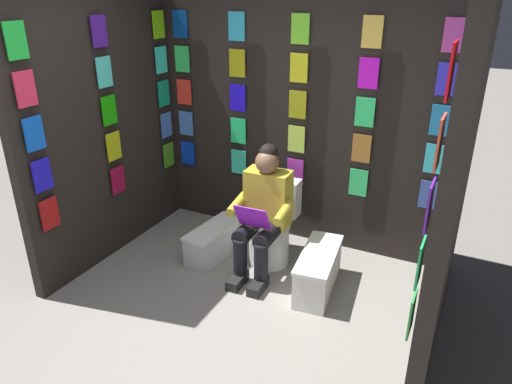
{
  "coord_description": "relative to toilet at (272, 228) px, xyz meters",
  "views": [
    {
      "loc": [
        -1.61,
        2.15,
        2.44
      ],
      "look_at": [
        0.01,
        -1.09,
        0.85
      ],
      "focal_mm": 33.18,
      "sensor_mm": 36.0,
      "label": 1
    }
  ],
  "objects": [
    {
      "name": "comic_longbox_near",
      "position": [
        0.52,
        0.21,
        -0.17
      ],
      "size": [
        0.33,
        0.7,
        0.31
      ],
      "rotation": [
        0.0,
        0.0,
        -0.1
      ],
      "color": "silver",
      "rests_on": "ground"
    },
    {
      "name": "display_wall_right",
      "position": [
        1.49,
        0.48,
        0.92
      ],
      "size": [
        0.14,
        1.99,
        2.48
      ],
      "color": "black",
      "rests_on": "ground"
    },
    {
      "name": "person_reading",
      "position": [
        -0.01,
        0.23,
        0.27
      ],
      "size": [
        0.53,
        0.69,
        1.19
      ],
      "rotation": [
        0.0,
        0.0,
        0.04
      ],
      "color": "gold",
      "rests_on": "ground"
    },
    {
      "name": "ground_plane",
      "position": [
        -0.02,
        1.47,
        -0.33
      ],
      "size": [
        30.0,
        30.0,
        0.0
      ],
      "primitive_type": "plane",
      "color": "gray"
    },
    {
      "name": "display_wall_left",
      "position": [
        -1.54,
        0.48,
        0.92
      ],
      "size": [
        0.14,
        1.99,
        2.48
      ],
      "color": "black",
      "rests_on": "ground"
    },
    {
      "name": "comic_longbox_far",
      "position": [
        -0.57,
        0.29,
        -0.14
      ],
      "size": [
        0.37,
        0.78,
        0.36
      ],
      "rotation": [
        0.0,
        0.0,
        0.12
      ],
      "color": "white",
      "rests_on": "ground"
    },
    {
      "name": "display_wall_back",
      "position": [
        -0.02,
        -0.57,
        0.92
      ],
      "size": [
        3.03,
        0.14,
        2.48
      ],
      "color": "black",
      "rests_on": "ground"
    },
    {
      "name": "toilet",
      "position": [
        0.0,
        0.0,
        0.0
      ],
      "size": [
        0.41,
        0.56,
        0.77
      ],
      "rotation": [
        0.0,
        0.0,
        0.04
      ],
      "color": "white",
      "rests_on": "ground"
    }
  ]
}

